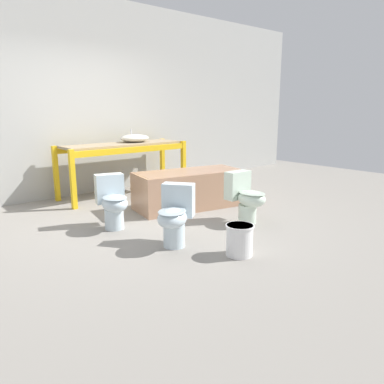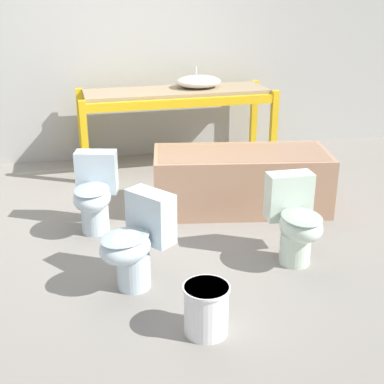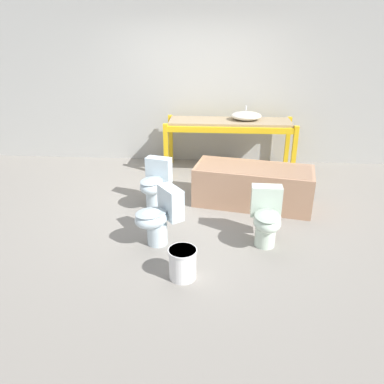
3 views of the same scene
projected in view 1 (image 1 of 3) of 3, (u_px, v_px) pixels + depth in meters
The scene contains 9 objects.
ground_plane at pixel (141, 220), 4.91m from camera, with size 12.00×12.00×0.00m, color gray.
warehouse_wall_rear at pixel (72, 97), 6.00m from camera, with size 10.80×0.08×3.20m.
shelving_rack at pixel (123, 151), 6.15m from camera, with size 2.11×0.70×0.86m.
sink_basin at pixel (135, 138), 6.31m from camera, with size 0.50×0.41×0.21m.
bathtub_main at pixel (189, 187), 5.46m from camera, with size 1.67×0.94×0.54m.
toilet_near at pixel (113, 201), 4.50m from camera, with size 0.44×0.58×0.65m.
toilet_far at pixel (175, 215), 3.93m from camera, with size 0.61×0.56×0.65m.
toilet_extra at pixel (246, 197), 4.72m from camera, with size 0.34×0.53×0.65m.
bucket_white at pixel (240, 239), 3.70m from camera, with size 0.28×0.28×0.32m.
Camera 1 is at (-2.55, -4.01, 1.45)m, focal length 35.00 mm.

